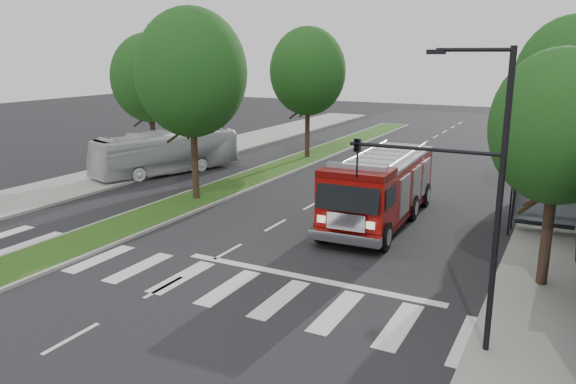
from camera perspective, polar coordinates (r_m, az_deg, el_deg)
ground at (r=22.96m, az=-6.11°, el=-6.05°), size 140.00×140.00×0.00m
sidewalk_left at (r=39.29m, az=-15.81°, el=2.06°), size 5.00×80.00×0.15m
median at (r=40.93m, az=0.75°, el=3.06°), size 3.00×50.00×0.15m
bus_shelter at (r=26.71m, az=24.94°, el=0.13°), size 3.20×1.60×2.61m
tree_right_near at (r=20.06m, az=25.85°, el=5.93°), size 4.40×4.40×8.05m
tree_right_mid at (r=31.95m, az=26.89°, el=10.09°), size 5.60×5.60×9.72m
tree_right_far at (r=41.97m, az=27.08°, el=9.76°), size 5.00×5.00×8.73m
tree_median_near at (r=29.97m, az=-9.80°, el=11.84°), size 5.80×5.80×10.16m
tree_median_far at (r=42.01m, az=2.03°, el=12.14°), size 5.60×5.60×9.72m
tree_left_mid at (r=39.69m, az=-13.87°, el=11.18°), size 5.20×5.20×9.16m
streetlight_right_near at (r=14.96m, az=17.47°, el=1.10°), size 4.08×0.22×8.00m
streetlight_right_far at (r=38.10m, az=25.01°, el=7.64°), size 2.11×0.20×8.00m
fire_engine at (r=26.60m, az=9.33°, el=0.33°), size 3.33×9.96×3.42m
city_bus at (r=38.12m, az=-12.20°, el=3.96°), size 5.68×10.31×2.82m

